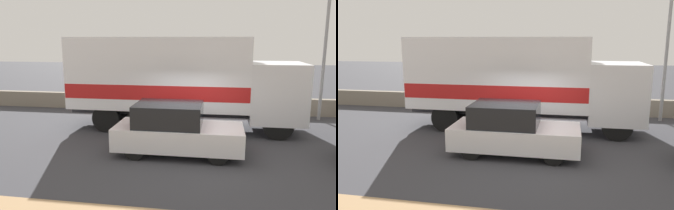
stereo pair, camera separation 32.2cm
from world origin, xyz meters
The scene contains 5 objects.
ground_plane centered at (0.00, 0.00, 0.00)m, with size 80.00×80.00×0.00m, color #38383D.
stone_wall_backdrop centered at (0.00, 6.29, 0.41)m, with size 60.00×0.35×0.81m.
street_lamp centered at (5.56, 5.48, 4.21)m, with size 0.56×0.28×7.31m.
box_truck centered at (-0.61, 3.08, 2.00)m, with size 9.11×2.44×3.68m.
car_hatchback centered at (-0.23, 0.01, 0.78)m, with size 4.01×1.76×1.62m.
Camera 1 is at (1.13, -9.88, 3.58)m, focal length 35.00 mm.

